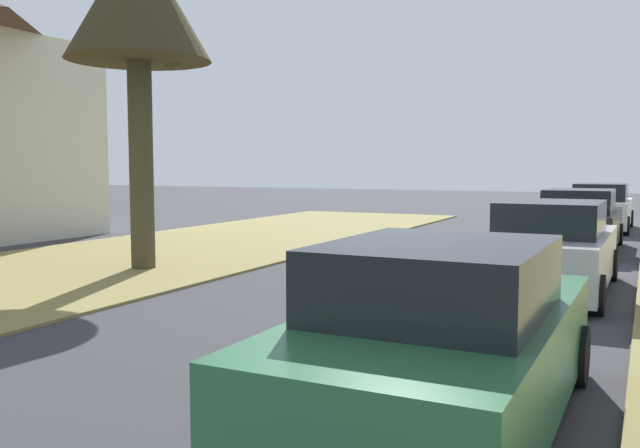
# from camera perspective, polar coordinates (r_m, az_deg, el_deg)

# --- Properties ---
(street_tree_left_mid_b) EXTENTS (2.94, 2.94, 6.83)m
(street_tree_left_mid_b) POSITION_cam_1_polar(r_m,az_deg,el_deg) (14.81, -15.12, 17.50)
(street_tree_left_mid_b) COLOR #45412B
(street_tree_left_mid_b) RESTS_ON grass_verge_left
(parked_sedan_green) EXTENTS (1.98, 4.42, 1.57)m
(parked_sedan_green) POSITION_cam_1_polar(r_m,az_deg,el_deg) (5.70, 10.34, -9.87)
(parked_sedan_green) COLOR #28663D
(parked_sedan_green) RESTS_ON ground
(parked_sedan_silver) EXTENTS (1.98, 4.42, 1.57)m
(parked_sedan_silver) POSITION_cam_1_polar(r_m,az_deg,el_deg) (12.27, 18.93, -2.11)
(parked_sedan_silver) COLOR #BCBCC1
(parked_sedan_silver) RESTS_ON ground
(parked_sedan_black) EXTENTS (1.98, 4.42, 1.57)m
(parked_sedan_black) POSITION_cam_1_polar(r_m,az_deg,el_deg) (18.59, 21.00, 0.14)
(parked_sedan_black) COLOR black
(parked_sedan_black) RESTS_ON ground
(parked_sedan_white) EXTENTS (1.98, 4.42, 1.57)m
(parked_sedan_white) POSITION_cam_1_polar(r_m,az_deg,el_deg) (24.79, 22.59, 1.21)
(parked_sedan_white) COLOR white
(parked_sedan_white) RESTS_ON ground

